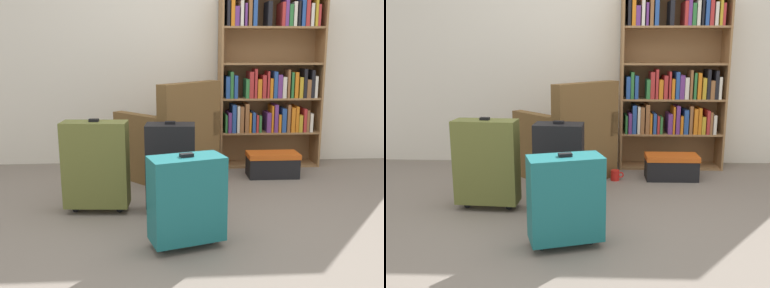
% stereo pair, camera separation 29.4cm
% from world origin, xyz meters
% --- Properties ---
extents(ground_plane, '(8.65, 8.65, 0.00)m').
position_xyz_m(ground_plane, '(0.00, 0.00, 0.00)').
color(ground_plane, slate).
extents(back_wall, '(4.94, 0.10, 2.60)m').
position_xyz_m(back_wall, '(0.00, 1.99, 1.30)').
color(back_wall, silver).
rests_on(back_wall, ground).
extents(bookshelf, '(1.02, 0.30, 1.72)m').
position_xyz_m(bookshelf, '(0.73, 1.78, 0.89)').
color(bookshelf, olive).
rests_on(bookshelf, ground).
extents(armchair, '(0.99, 0.99, 0.90)m').
position_xyz_m(armchair, '(-0.27, 1.39, 0.32)').
color(armchair, brown).
rests_on(armchair, ground).
extents(mug, '(0.12, 0.08, 0.10)m').
position_xyz_m(mug, '(0.17, 1.27, 0.05)').
color(mug, red).
rests_on(mug, ground).
extents(storage_box, '(0.48, 0.25, 0.23)m').
position_xyz_m(storage_box, '(0.69, 1.33, 0.12)').
color(storage_box, black).
rests_on(storage_box, ground).
extents(suitcase_black, '(0.36, 0.23, 0.68)m').
position_xyz_m(suitcase_black, '(-0.28, 0.50, 0.35)').
color(suitcase_black, black).
rests_on(suitcase_black, ground).
extents(suitcase_teal, '(0.49, 0.34, 0.59)m').
position_xyz_m(suitcase_teal, '(-0.20, -0.10, 0.31)').
color(suitcase_teal, '#19666B').
rests_on(suitcase_teal, ground).
extents(suitcase_olive, '(0.48, 0.22, 0.70)m').
position_xyz_m(suitcase_olive, '(-0.83, 0.53, 0.36)').
color(suitcase_olive, brown).
rests_on(suitcase_olive, ground).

